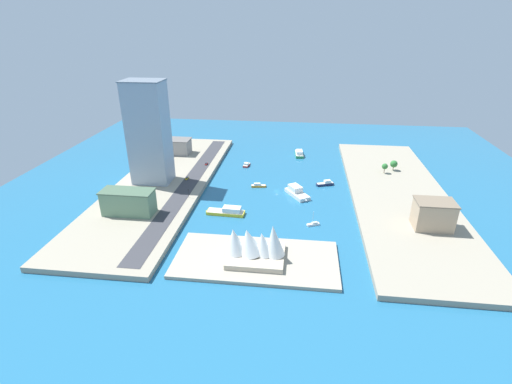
{
  "coord_description": "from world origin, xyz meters",
  "views": [
    {
      "loc": [
        -16.59,
        268.93,
        122.24
      ],
      "look_at": [
        14.65,
        12.28,
        4.38
      ],
      "focal_mm": 26.73,
      "sensor_mm": 36.0,
      "label": 1
    }
  ],
  "objects_px": {
    "apartment_midrise_tan": "(433,215)",
    "traffic_light_waterfront": "(188,192)",
    "ferry_white_commuter": "(297,192)",
    "ferry_yellow_fast": "(228,211)",
    "tower_tall_glass": "(149,133)",
    "terminal_long_green": "(128,202)",
    "ferry_green_doubledeck": "(299,153)",
    "carpark_squat_concrete": "(167,146)",
    "patrol_launch_navy": "(325,183)",
    "pickup_red": "(206,164)",
    "taxi_yellow_cab": "(187,178)",
    "water_taxi_orange": "(258,186)",
    "sailboat_small_white": "(313,224)",
    "tugboat_red": "(247,165)",
    "opera_landmark": "(255,245)"
  },
  "relations": [
    {
      "from": "ferry_white_commuter",
      "to": "pickup_red",
      "type": "distance_m",
      "value": 94.88
    },
    {
      "from": "ferry_yellow_fast",
      "to": "opera_landmark",
      "type": "distance_m",
      "value": 58.84
    },
    {
      "from": "ferry_yellow_fast",
      "to": "apartment_midrise_tan",
      "type": "relative_size",
      "value": 1.18
    },
    {
      "from": "apartment_midrise_tan",
      "to": "traffic_light_waterfront",
      "type": "distance_m",
      "value": 164.11
    },
    {
      "from": "water_taxi_orange",
      "to": "ferry_white_commuter",
      "type": "bearing_deg",
      "value": 158.12
    },
    {
      "from": "water_taxi_orange",
      "to": "terminal_long_green",
      "type": "height_order",
      "value": "terminal_long_green"
    },
    {
      "from": "ferry_yellow_fast",
      "to": "taxi_yellow_cab",
      "type": "xyz_separation_m",
      "value": [
        43.06,
        -49.62,
        2.19
      ]
    },
    {
      "from": "ferry_green_doubledeck",
      "to": "traffic_light_waterfront",
      "type": "height_order",
      "value": "traffic_light_waterfront"
    },
    {
      "from": "tugboat_red",
      "to": "pickup_red",
      "type": "bearing_deg",
      "value": 15.54
    },
    {
      "from": "ferry_green_doubledeck",
      "to": "pickup_red",
      "type": "bearing_deg",
      "value": 29.03
    },
    {
      "from": "patrol_launch_navy",
      "to": "water_taxi_orange",
      "type": "bearing_deg",
      "value": 10.44
    },
    {
      "from": "patrol_launch_navy",
      "to": "carpark_squat_concrete",
      "type": "bearing_deg",
      "value": -19.81
    },
    {
      "from": "apartment_midrise_tan",
      "to": "traffic_light_waterfront",
      "type": "xyz_separation_m",
      "value": [
        162.27,
        -24.08,
        -4.73
      ]
    },
    {
      "from": "carpark_squat_concrete",
      "to": "ferry_white_commuter",
      "type": "bearing_deg",
      "value": 149.12
    },
    {
      "from": "ferry_green_doubledeck",
      "to": "traffic_light_waterfront",
      "type": "distance_m",
      "value": 138.76
    },
    {
      "from": "tugboat_red",
      "to": "pickup_red",
      "type": "xyz_separation_m",
      "value": [
        34.86,
        9.69,
        3.17
      ]
    },
    {
      "from": "ferry_yellow_fast",
      "to": "opera_landmark",
      "type": "xyz_separation_m",
      "value": [
        -25.09,
        52.58,
        8.23
      ]
    },
    {
      "from": "carpark_squat_concrete",
      "to": "tower_tall_glass",
      "type": "relative_size",
      "value": 0.58
    },
    {
      "from": "patrol_launch_navy",
      "to": "pickup_red",
      "type": "xyz_separation_m",
      "value": [
        104.11,
        -26.13,
        2.88
      ]
    },
    {
      "from": "tower_tall_glass",
      "to": "terminal_long_green",
      "type": "height_order",
      "value": "tower_tall_glass"
    },
    {
      "from": "apartment_midrise_tan",
      "to": "taxi_yellow_cab",
      "type": "bearing_deg",
      "value": -18.49
    },
    {
      "from": "pickup_red",
      "to": "water_taxi_orange",
      "type": "bearing_deg",
      "value": 144.87
    },
    {
      "from": "carpark_squat_concrete",
      "to": "taxi_yellow_cab",
      "type": "bearing_deg",
      "value": 120.99
    },
    {
      "from": "taxi_yellow_cab",
      "to": "opera_landmark",
      "type": "bearing_deg",
      "value": 123.7
    },
    {
      "from": "terminal_long_green",
      "to": "ferry_yellow_fast",
      "type": "bearing_deg",
      "value": -168.71
    },
    {
      "from": "tower_tall_glass",
      "to": "traffic_light_waterfront",
      "type": "height_order",
      "value": "tower_tall_glass"
    },
    {
      "from": "ferry_green_doubledeck",
      "to": "tower_tall_glass",
      "type": "xyz_separation_m",
      "value": [
        114.67,
        86.83,
        40.71
      ]
    },
    {
      "from": "ferry_green_doubledeck",
      "to": "apartment_midrise_tan",
      "type": "xyz_separation_m",
      "value": [
        -84.15,
        138.63,
        10.4
      ]
    },
    {
      "from": "water_taxi_orange",
      "to": "tower_tall_glass",
      "type": "xyz_separation_m",
      "value": [
        83.76,
        5.46,
        41.64
      ]
    },
    {
      "from": "ferry_white_commuter",
      "to": "opera_landmark",
      "type": "bearing_deg",
      "value": 76.7
    },
    {
      "from": "sailboat_small_white",
      "to": "terminal_long_green",
      "type": "bearing_deg",
      "value": 2.02
    },
    {
      "from": "ferry_white_commuter",
      "to": "tugboat_red",
      "type": "distance_m",
      "value": 74.5
    },
    {
      "from": "tugboat_red",
      "to": "ferry_yellow_fast",
      "type": "xyz_separation_m",
      "value": [
        -0.69,
        94.42,
        0.92
      ]
    },
    {
      "from": "patrol_launch_navy",
      "to": "tower_tall_glass",
      "type": "bearing_deg",
      "value": 6.35
    },
    {
      "from": "ferry_green_doubledeck",
      "to": "terminal_long_green",
      "type": "relative_size",
      "value": 0.67
    },
    {
      "from": "tugboat_red",
      "to": "ferry_green_doubledeck",
      "type": "xyz_separation_m",
      "value": [
        -47.07,
        -35.77,
        0.88
      ]
    },
    {
      "from": "patrol_launch_navy",
      "to": "pickup_red",
      "type": "distance_m",
      "value": 107.37
    },
    {
      "from": "ferry_white_commuter",
      "to": "ferry_yellow_fast",
      "type": "xyz_separation_m",
      "value": [
        46.14,
        36.5,
        -0.49
      ]
    },
    {
      "from": "ferry_green_doubledeck",
      "to": "taxi_yellow_cab",
      "type": "xyz_separation_m",
      "value": [
        89.44,
        80.57,
        2.23
      ]
    },
    {
      "from": "carpark_squat_concrete",
      "to": "tugboat_red",
      "type": "bearing_deg",
      "value": 167.36
    },
    {
      "from": "ferry_white_commuter",
      "to": "pickup_red",
      "type": "height_order",
      "value": "ferry_white_commuter"
    },
    {
      "from": "terminal_long_green",
      "to": "traffic_light_waterfront",
      "type": "relative_size",
      "value": 5.31
    },
    {
      "from": "water_taxi_orange",
      "to": "taxi_yellow_cab",
      "type": "xyz_separation_m",
      "value": [
        58.53,
        -0.8,
        3.17
      ]
    },
    {
      "from": "terminal_long_green",
      "to": "ferry_green_doubledeck",
      "type": "bearing_deg",
      "value": -127.68
    },
    {
      "from": "apartment_midrise_tan",
      "to": "terminal_long_green",
      "type": "distance_m",
      "value": 194.62
    },
    {
      "from": "sailboat_small_white",
      "to": "taxi_yellow_cab",
      "type": "height_order",
      "value": "sailboat_small_white"
    },
    {
      "from": "sailboat_small_white",
      "to": "traffic_light_waterfront",
      "type": "height_order",
      "value": "sailboat_small_white"
    },
    {
      "from": "terminal_long_green",
      "to": "traffic_light_waterfront",
      "type": "height_order",
      "value": "terminal_long_green"
    },
    {
      "from": "tower_tall_glass",
      "to": "terminal_long_green",
      "type": "relative_size",
      "value": 2.28
    },
    {
      "from": "carpark_squat_concrete",
      "to": "apartment_midrise_tan",
      "type": "bearing_deg",
      "value": 150.24
    }
  ]
}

